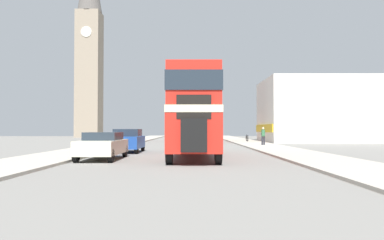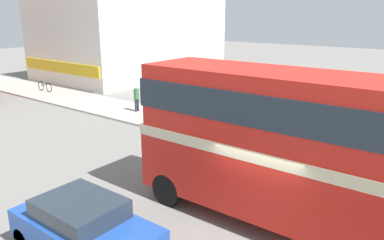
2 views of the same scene
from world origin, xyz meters
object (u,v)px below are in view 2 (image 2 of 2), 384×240
(double_decker_bus, at_px, (317,145))
(pedestrian_walking, at_px, (137,97))
(car_parked_mid, at_px, (85,229))
(bicycle_on_pavement, at_px, (45,87))

(double_decker_bus, bearing_deg, pedestrian_walking, 64.17)
(car_parked_mid, bearing_deg, double_decker_bus, -43.43)
(double_decker_bus, distance_m, bicycle_on_pavement, 23.76)
(car_parked_mid, bearing_deg, bicycle_on_pavement, 60.53)
(double_decker_bus, relative_size, bicycle_on_pavement, 5.94)
(car_parked_mid, xyz_separation_m, pedestrian_walking, (10.60, 8.94, 0.22))
(car_parked_mid, height_order, pedestrian_walking, pedestrian_walking)
(car_parked_mid, xyz_separation_m, bicycle_on_pavement, (10.59, 18.74, -0.30))
(pedestrian_walking, bearing_deg, car_parked_mid, -139.86)
(car_parked_mid, relative_size, pedestrian_walking, 2.48)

